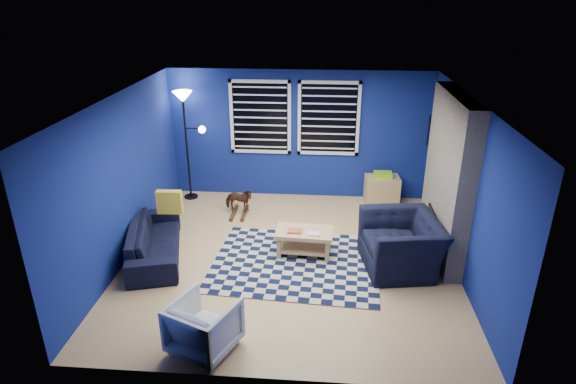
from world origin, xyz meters
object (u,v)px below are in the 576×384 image
object	(u,v)px
tv	(435,138)
armchair_big	(401,244)
armchair_bent	(204,326)
coffee_table	(304,237)
rocking_horse	(239,200)
cabinet	(382,189)
sofa	(155,240)
floor_lamp	(185,112)

from	to	relation	value
tv	armchair_big	world-z (taller)	tv
armchair_bent	coffee_table	xyz separation A→B (m)	(1.04, 2.23, -0.02)
armchair_bent	coffee_table	distance (m)	2.46
rocking_horse	cabinet	xyz separation A→B (m)	(2.67, 0.76, -0.02)
sofa	armchair_bent	size ratio (longest dim) A/B	2.65
tv	cabinet	size ratio (longest dim) A/B	1.49
tv	coffee_table	size ratio (longest dim) A/B	1.10
cabinet	rocking_horse	bearing A→B (deg)	-167.87
tv	armchair_bent	world-z (taller)	tv
armchair_big	sofa	bearing A→B (deg)	-99.58
armchair_big	floor_lamp	distance (m)	4.63
armchair_bent	armchair_big	bearing A→B (deg)	-117.64
sofa	coffee_table	bearing A→B (deg)	-100.18
floor_lamp	sofa	bearing A→B (deg)	-89.34
sofa	armchair_big	distance (m)	3.77
tv	sofa	world-z (taller)	tv
armchair_big	rocking_horse	size ratio (longest dim) A/B	2.28
armchair_big	rocking_horse	distance (m)	3.15
rocking_horse	floor_lamp	bearing A→B (deg)	62.00
armchair_big	coffee_table	bearing A→B (deg)	-108.54
tv	floor_lamp	size ratio (longest dim) A/B	0.47
rocking_horse	coffee_table	size ratio (longest dim) A/B	0.58
coffee_table	tv	bearing A→B (deg)	39.74
coffee_table	floor_lamp	bearing A→B (deg)	138.80
armchair_bent	floor_lamp	xyz separation A→B (m)	(-1.30, 4.28, 1.42)
coffee_table	sofa	bearing A→B (deg)	-174.71
tv	cabinet	bearing A→B (deg)	163.13
sofa	armchair_big	xyz separation A→B (m)	(3.77, -0.02, 0.12)
tv	coffee_table	world-z (taller)	tv
sofa	armchair_big	bearing A→B (deg)	-105.82
armchair_bent	floor_lamp	size ratio (longest dim) A/B	0.33
rocking_horse	coffee_table	bearing A→B (deg)	-131.31
sofa	floor_lamp	distance (m)	2.70
armchair_big	cabinet	xyz separation A→B (m)	(-0.04, 2.34, -0.11)
armchair_big	floor_lamp	size ratio (longest dim) A/B	0.56
coffee_table	cabinet	distance (m)	2.53
rocking_horse	coffee_table	world-z (taller)	rocking_horse
sofa	cabinet	distance (m)	4.38
tv	sofa	xyz separation A→B (m)	(-4.55, -2.07, -1.13)
armchair_big	armchair_bent	distance (m)	3.19
sofa	armchair_big	size ratio (longest dim) A/B	1.55
armchair_big	floor_lamp	world-z (taller)	floor_lamp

